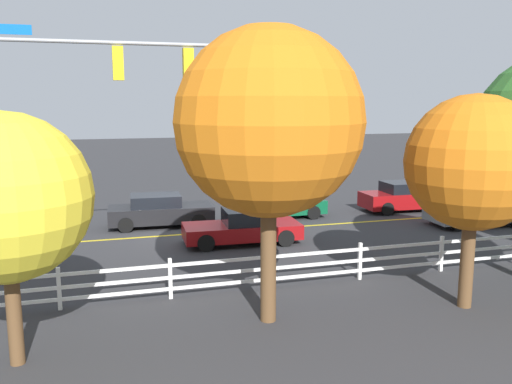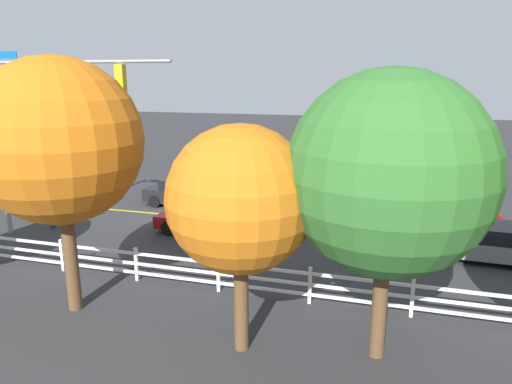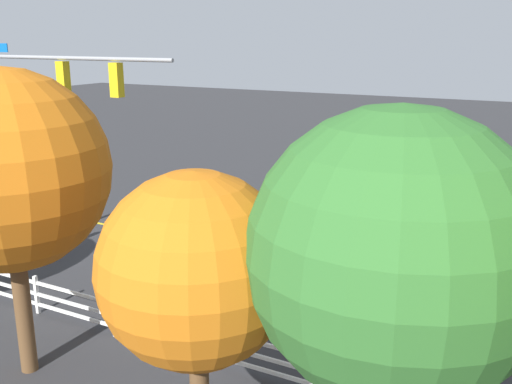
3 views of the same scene
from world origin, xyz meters
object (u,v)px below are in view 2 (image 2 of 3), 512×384
car_4 (438,211)px  tree_1 (240,200)px  car_2 (188,193)px  car_0 (291,200)px  tree_3 (389,174)px  car_1 (210,219)px  tree_2 (59,142)px  car_3 (482,242)px  pedestrian (51,209)px

car_4 → tree_1: 13.28m
car_2 → car_4: 12.27m
car_0 → tree_3: (-4.51, 11.34, 3.85)m
car_1 → tree_2: tree_2 is taller
car_3 → car_4: bearing=-69.3°
car_0 → tree_1: tree_1 is taller
car_4 → tree_1: tree_1 is taller
pedestrian → tree_2: tree_2 is taller
car_2 → pedestrian: bearing=-126.8°
car_0 → car_3: 8.94m
tree_2 → car_0: bearing=-109.5°
car_2 → tree_3: size_ratio=0.67×
car_2 → car_1: bearing=-51.3°
car_0 → car_2: 5.45m
car_2 → pedestrian: (4.23, 5.13, 0.24)m
pedestrian → tree_2: 9.12m
car_1 → car_4: size_ratio=0.94×
car_0 → tree_2: size_ratio=0.60×
tree_3 → car_3: bearing=-115.4°
pedestrian → tree_3: tree_3 is taller
car_0 → tree_2: 12.78m
car_0 → pedestrian: size_ratio=2.57×
car_2 → pedestrian: size_ratio=2.69×
car_3 → pedestrian: size_ratio=2.55×
car_3 → car_4: car_4 is taller
car_4 → pedestrian: pedestrian is taller
car_3 → tree_2: tree_2 is taller
car_4 → tree_2: 16.05m
car_3 → car_4: size_ratio=0.89×
car_1 → pedestrian: pedestrian is taller
car_3 → pedestrian: (17.69, 1.44, 0.28)m
car_0 → car_3: bearing=-26.4°
tree_1 → car_0: bearing=-84.0°
car_1 → tree_1: tree_1 is taller
tree_1 → car_3: bearing=-130.1°
car_0 → car_4: car_4 is taller
tree_2 → tree_3: bearing=-179.8°
car_3 → tree_1: (6.75, 8.00, 3.19)m
tree_1 → pedestrian: bearing=-31.0°
car_4 → tree_3: (2.31, 11.03, 3.80)m
tree_3 → car_0: bearing=-68.3°
car_1 → tree_1: 9.42m
car_3 → tree_3: (3.50, 7.38, 3.86)m
car_4 → pedestrian: 17.27m
car_1 → car_3: (-10.71, -0.09, 0.02)m
tree_2 → car_2: bearing=-82.7°
tree_1 → car_1: bearing=-63.4°
pedestrian → car_4: bearing=-161.2°
car_1 → car_0: bearing=-120.9°
pedestrian → tree_1: tree_1 is taller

